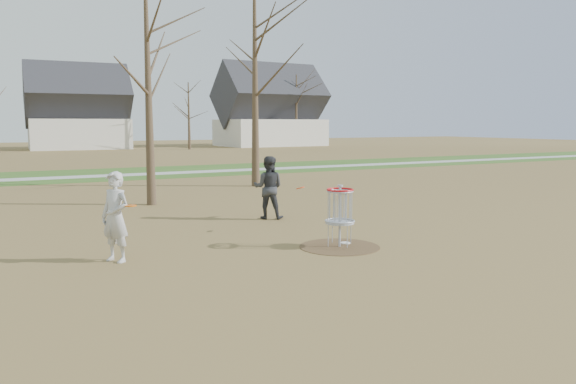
% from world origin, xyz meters
% --- Properties ---
extents(ground, '(160.00, 160.00, 0.00)m').
position_xyz_m(ground, '(0.00, 0.00, 0.00)').
color(ground, brown).
rests_on(ground, ground).
extents(green_band, '(160.00, 8.00, 0.01)m').
position_xyz_m(green_band, '(0.00, 21.00, 0.01)').
color(green_band, '#2D5119').
rests_on(green_band, ground).
extents(footpath, '(160.00, 1.50, 0.01)m').
position_xyz_m(footpath, '(0.00, 20.00, 0.01)').
color(footpath, '#9E9E99').
rests_on(footpath, green_band).
extents(dirt_circle, '(1.80, 1.80, 0.01)m').
position_xyz_m(dirt_circle, '(0.00, 0.00, 0.01)').
color(dirt_circle, '#47331E').
rests_on(dirt_circle, ground).
extents(player_standing, '(0.72, 0.78, 1.80)m').
position_xyz_m(player_standing, '(-4.64, 0.98, 0.90)').
color(player_standing, '#B8B8B8').
rests_on(player_standing, ground).
extents(player_throwing, '(1.11, 1.06, 1.81)m').
position_xyz_m(player_throwing, '(0.26, 4.12, 0.90)').
color(player_throwing, '#2E3033').
rests_on(player_throwing, ground).
extents(disc_grounded, '(0.22, 0.22, 0.02)m').
position_xyz_m(disc_grounded, '(0.30, 0.21, 0.02)').
color(disc_grounded, white).
rests_on(disc_grounded, dirt_circle).
extents(discs_in_play, '(4.70, 1.42, 0.10)m').
position_xyz_m(discs_in_play, '(-2.05, 1.36, 1.13)').
color(discs_in_play, red).
rests_on(discs_in_play, ground).
extents(disc_golf_basket, '(0.64, 0.64, 1.35)m').
position_xyz_m(disc_golf_basket, '(0.00, 0.00, 0.91)').
color(disc_golf_basket, '#9EA3AD').
rests_on(disc_golf_basket, ground).
extents(bare_trees, '(52.62, 44.98, 9.00)m').
position_xyz_m(bare_trees, '(1.78, 35.79, 5.35)').
color(bare_trees, '#382B1E').
rests_on(bare_trees, ground).
extents(houses_row, '(56.51, 10.01, 7.26)m').
position_xyz_m(houses_row, '(4.32, 52.56, 3.52)').
color(houses_row, silver).
rests_on(houses_row, ground).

